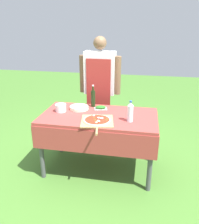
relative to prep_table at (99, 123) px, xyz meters
name	(u,v)px	position (x,y,z in m)	size (l,w,h in m)	color
ground_plane	(99,168)	(0.00, 0.00, -0.66)	(12.00, 12.00, 0.00)	#477A2D
prep_table	(99,123)	(0.00, 0.00, 0.00)	(1.42, 0.79, 0.76)	#A83D38
person_cook	(100,84)	(-0.13, 0.72, 0.31)	(0.62, 0.22, 1.64)	#4C4C51
pizza_on_peel	(97,121)	(0.02, -0.21, 0.12)	(0.42, 0.56, 0.05)	tan
oil_bottle	(93,98)	(-0.14, 0.29, 0.22)	(0.06, 0.06, 0.30)	black
water_bottle	(130,112)	(0.39, -0.12, 0.22)	(0.07, 0.07, 0.25)	silver
herb_container	(101,107)	(-0.02, 0.22, 0.12)	(0.18, 0.15, 0.04)	silver
mixing_tub	(61,108)	(-0.50, 0.03, 0.15)	(0.14, 0.14, 0.10)	silver
plate_stack	(79,108)	(-0.29, 0.16, 0.12)	(0.25, 0.25, 0.04)	beige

